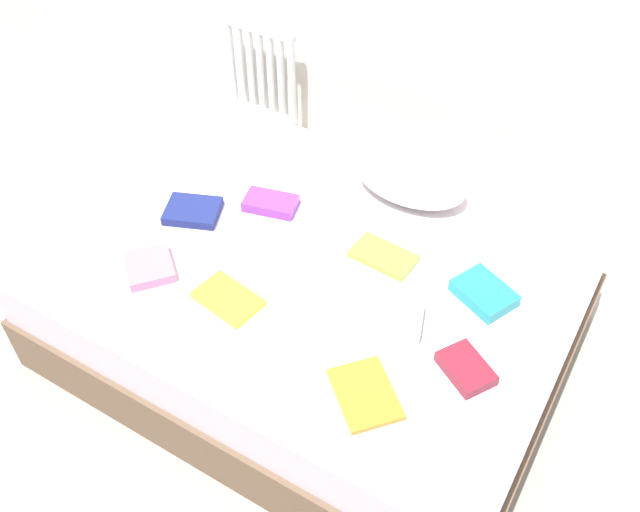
{
  "coord_description": "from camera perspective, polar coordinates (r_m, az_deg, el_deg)",
  "views": [
    {
      "loc": [
        0.99,
        -1.62,
        2.44
      ],
      "look_at": [
        0.0,
        0.05,
        0.48
      ],
      "focal_mm": 39.38,
      "sensor_mm": 36.0,
      "label": 1
    }
  ],
  "objects": [
    {
      "name": "textbook_maroon",
      "position": [
        2.41,
        11.77,
        -8.94
      ],
      "size": [
        0.23,
        0.21,
        0.04
      ],
      "primitive_type": "cube",
      "rotation": [
        0.0,
        0.0,
        -0.55
      ],
      "color": "maroon",
      "rests_on": "bed"
    },
    {
      "name": "radiator",
      "position": [
        4.05,
        -4.82,
        14.68
      ],
      "size": [
        0.45,
        0.04,
        0.55
      ],
      "color": "white",
      "rests_on": "ground"
    },
    {
      "name": "textbook_purple",
      "position": [
        2.93,
        -4.03,
        4.3
      ],
      "size": [
        0.24,
        0.17,
        0.04
      ],
      "primitive_type": "cube",
      "rotation": [
        0.0,
        0.0,
        0.25
      ],
      "color": "purple",
      "rests_on": "bed"
    },
    {
      "name": "textbook_teal",
      "position": [
        2.63,
        13.18,
        -2.95
      ],
      "size": [
        0.26,
        0.23,
        0.05
      ],
      "primitive_type": "cube",
      "rotation": [
        0.0,
        0.0,
        -0.42
      ],
      "color": "teal",
      "rests_on": "bed"
    },
    {
      "name": "pillow",
      "position": [
        2.98,
        7.4,
        6.21
      ],
      "size": [
        0.48,
        0.3,
        0.16
      ],
      "primitive_type": "ellipsoid",
      "color": "white",
      "rests_on": "bed"
    },
    {
      "name": "textbook_white",
      "position": [
        2.5,
        6.34,
        -5.08
      ],
      "size": [
        0.21,
        0.21,
        0.05
      ],
      "primitive_type": "cube",
      "rotation": [
        0.0,
        0.0,
        0.32
      ],
      "color": "white",
      "rests_on": "bed"
    },
    {
      "name": "textbook_orange",
      "position": [
        2.32,
        3.68,
        -11.12
      ],
      "size": [
        0.31,
        0.3,
        0.02
      ],
      "primitive_type": "cube",
      "rotation": [
        0.0,
        0.0,
        -0.72
      ],
      "color": "orange",
      "rests_on": "bed"
    },
    {
      "name": "ground_plane",
      "position": [
        3.09,
        -0.48,
        -6.84
      ],
      "size": [
        8.0,
        8.0,
        0.0
      ],
      "primitive_type": "plane",
      "color": "#9E998E"
    },
    {
      "name": "textbook_yellow",
      "position": [
        2.59,
        -7.5,
        -3.47
      ],
      "size": [
        0.26,
        0.19,
        0.02
      ],
      "primitive_type": "cube",
      "rotation": [
        0.0,
        0.0,
        -0.16
      ],
      "color": "yellow",
      "rests_on": "bed"
    },
    {
      "name": "textbook_navy",
      "position": [
        2.94,
        -10.3,
        3.62
      ],
      "size": [
        0.27,
        0.24,
        0.04
      ],
      "primitive_type": "cube",
      "rotation": [
        0.0,
        0.0,
        0.39
      ],
      "color": "navy",
      "rests_on": "bed"
    },
    {
      "name": "textbook_pink",
      "position": [
        2.74,
        -13.7,
        -0.88
      ],
      "size": [
        0.25,
        0.25,
        0.04
      ],
      "primitive_type": "cube",
      "rotation": [
        0.0,
        0.0,
        -0.7
      ],
      "color": "pink",
      "rests_on": "bed"
    },
    {
      "name": "bed",
      "position": [
        2.9,
        -0.51,
        -3.84
      ],
      "size": [
        2.0,
        1.5,
        0.5
      ],
      "color": "brown",
      "rests_on": "ground"
    },
    {
      "name": "textbook_lime",
      "position": [
        2.72,
        5.18,
        -0.01
      ],
      "size": [
        0.25,
        0.16,
        0.02
      ],
      "primitive_type": "cube",
      "rotation": [
        0.0,
        0.0,
        -0.07
      ],
      "color": "#8CC638",
      "rests_on": "bed"
    }
  ]
}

